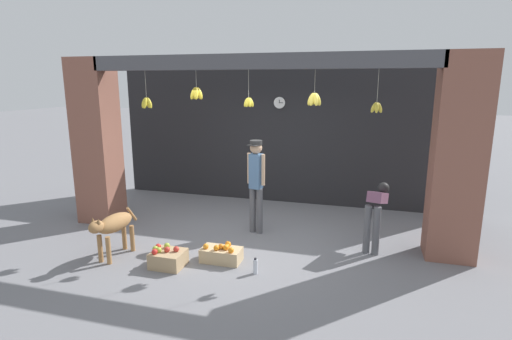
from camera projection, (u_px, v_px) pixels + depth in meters
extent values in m
plane|color=slate|center=(250.00, 242.00, 6.70)|extent=(60.00, 60.00, 0.00)
cube|color=#232326|center=(282.00, 133.00, 8.70)|extent=(7.47, 0.12, 3.06)
cube|color=brown|center=(97.00, 142.00, 7.48)|extent=(0.70, 0.60, 3.06)
cube|color=brown|center=(457.00, 159.00, 5.84)|extent=(0.70, 0.60, 3.06)
cube|color=#4C4C51|center=(252.00, 62.00, 6.18)|extent=(5.57, 0.24, 0.24)
cylinder|color=#B2AD99|center=(146.00, 84.00, 6.77)|extent=(0.01, 0.01, 0.45)
ellipsoid|color=yellow|center=(149.00, 103.00, 6.82)|extent=(0.13, 0.07, 0.20)
ellipsoid|color=yellow|center=(148.00, 103.00, 6.88)|extent=(0.07, 0.13, 0.20)
ellipsoid|color=yellow|center=(144.00, 103.00, 6.85)|extent=(0.13, 0.07, 0.20)
ellipsoid|color=yellow|center=(145.00, 103.00, 6.79)|extent=(0.07, 0.13, 0.20)
cylinder|color=#B2AD99|center=(196.00, 79.00, 6.49)|extent=(0.01, 0.01, 0.28)
ellipsoid|color=yellow|center=(200.00, 93.00, 6.52)|extent=(0.14, 0.08, 0.22)
ellipsoid|color=yellow|center=(199.00, 93.00, 6.58)|extent=(0.10, 0.14, 0.22)
ellipsoid|color=yellow|center=(195.00, 93.00, 6.58)|extent=(0.13, 0.12, 0.23)
ellipsoid|color=yellow|center=(193.00, 94.00, 6.52)|extent=(0.13, 0.12, 0.23)
ellipsoid|color=yellow|center=(196.00, 94.00, 6.48)|extent=(0.10, 0.14, 0.22)
cylinder|color=#B2AD99|center=(249.00, 84.00, 6.24)|extent=(0.01, 0.01, 0.43)
ellipsoid|color=yellow|center=(251.00, 102.00, 6.29)|extent=(0.11, 0.06, 0.16)
ellipsoid|color=yellow|center=(251.00, 102.00, 6.32)|extent=(0.09, 0.10, 0.17)
ellipsoid|color=yellow|center=(249.00, 102.00, 6.34)|extent=(0.07, 0.10, 0.17)
ellipsoid|color=yellow|center=(247.00, 102.00, 6.33)|extent=(0.10, 0.08, 0.17)
ellipsoid|color=yellow|center=(246.00, 102.00, 6.29)|extent=(0.10, 0.08, 0.17)
ellipsoid|color=yellow|center=(247.00, 102.00, 6.27)|extent=(0.07, 0.10, 0.17)
ellipsoid|color=yellow|center=(250.00, 102.00, 6.26)|extent=(0.09, 0.10, 0.17)
cylinder|color=#B2AD99|center=(315.00, 81.00, 6.03)|extent=(0.01, 0.01, 0.35)
ellipsoid|color=yellow|center=(318.00, 99.00, 6.07)|extent=(0.14, 0.08, 0.22)
ellipsoid|color=yellow|center=(316.00, 99.00, 6.12)|extent=(0.11, 0.13, 0.22)
ellipsoid|color=yellow|center=(313.00, 99.00, 6.14)|extent=(0.11, 0.13, 0.22)
ellipsoid|color=yellow|center=(311.00, 99.00, 6.10)|extent=(0.14, 0.08, 0.22)
ellipsoid|color=yellow|center=(312.00, 99.00, 6.05)|extent=(0.11, 0.13, 0.22)
ellipsoid|color=yellow|center=(316.00, 99.00, 6.03)|extent=(0.11, 0.13, 0.22)
cylinder|color=#B2AD99|center=(378.00, 86.00, 5.75)|extent=(0.01, 0.01, 0.48)
ellipsoid|color=gold|center=(380.00, 108.00, 5.81)|extent=(0.11, 0.06, 0.17)
ellipsoid|color=gold|center=(377.00, 107.00, 5.86)|extent=(0.06, 0.11, 0.17)
ellipsoid|color=gold|center=(374.00, 108.00, 5.83)|extent=(0.11, 0.06, 0.17)
ellipsoid|color=gold|center=(377.00, 108.00, 5.78)|extent=(0.06, 0.11, 0.17)
ellipsoid|color=#9E7042|center=(115.00, 223.00, 6.04)|extent=(0.36, 0.70, 0.27)
cylinder|color=#9E7042|center=(109.00, 250.00, 5.86)|extent=(0.07, 0.07, 0.42)
cylinder|color=#9E7042|center=(100.00, 249.00, 5.92)|extent=(0.07, 0.07, 0.42)
cylinder|color=#9E7042|center=(132.00, 238.00, 6.31)|extent=(0.07, 0.07, 0.42)
cylinder|color=#9E7042|center=(124.00, 237.00, 6.38)|extent=(0.07, 0.07, 0.42)
ellipsoid|color=#9E7042|center=(96.00, 227.00, 5.70)|extent=(0.21, 0.27, 0.18)
cone|color=brown|center=(98.00, 221.00, 5.66)|extent=(0.06, 0.06, 0.08)
cone|color=brown|center=(93.00, 220.00, 5.70)|extent=(0.06, 0.06, 0.08)
cylinder|color=#9E7042|center=(132.00, 214.00, 6.37)|extent=(0.07, 0.21, 0.27)
cylinder|color=#56565B|center=(259.00, 211.00, 7.02)|extent=(0.11, 0.11, 0.81)
cylinder|color=#56565B|center=(253.00, 210.00, 7.08)|extent=(0.11, 0.11, 0.81)
cube|color=#4C7099|center=(256.00, 171.00, 6.90)|extent=(0.23, 0.21, 0.61)
cylinder|color=tan|center=(263.00, 170.00, 6.82)|extent=(0.06, 0.06, 0.54)
cylinder|color=tan|center=(249.00, 168.00, 6.96)|extent=(0.06, 0.06, 0.54)
sphere|color=tan|center=(256.00, 148.00, 6.81)|extent=(0.21, 0.21, 0.21)
cylinder|color=#2D2D2D|center=(256.00, 143.00, 6.79)|extent=(0.21, 0.21, 0.07)
cube|color=#2D2D2D|center=(253.00, 145.00, 6.71)|extent=(0.20, 0.15, 0.01)
cylinder|color=#56565B|center=(367.00, 229.00, 6.21)|extent=(0.11, 0.11, 0.78)
cylinder|color=#56565B|center=(376.00, 231.00, 6.14)|extent=(0.11, 0.11, 0.78)
cube|color=#754760|center=(378.00, 197.00, 6.30)|extent=(0.36, 0.61, 0.31)
sphere|color=black|center=(383.00, 188.00, 6.58)|extent=(0.19, 0.19, 0.19)
cube|color=tan|center=(221.00, 255.00, 5.96)|extent=(0.60, 0.33, 0.20)
sphere|color=orange|center=(228.00, 244.00, 6.00)|extent=(0.08, 0.08, 0.08)
sphere|color=orange|center=(227.00, 247.00, 5.92)|extent=(0.08, 0.08, 0.08)
sphere|color=orange|center=(226.00, 248.00, 5.88)|extent=(0.08, 0.08, 0.08)
sphere|color=orange|center=(228.00, 244.00, 6.02)|extent=(0.08, 0.08, 0.08)
sphere|color=orange|center=(206.00, 246.00, 5.93)|extent=(0.08, 0.08, 0.08)
sphere|color=orange|center=(216.00, 248.00, 5.88)|extent=(0.08, 0.08, 0.08)
sphere|color=orange|center=(231.00, 250.00, 5.79)|extent=(0.08, 0.08, 0.08)
sphere|color=orange|center=(221.00, 247.00, 5.92)|extent=(0.08, 0.08, 0.08)
cube|color=tan|center=(168.00, 259.00, 5.80)|extent=(0.46, 0.41, 0.23)
sphere|color=#99B238|center=(155.00, 249.00, 5.78)|extent=(0.08, 0.08, 0.08)
sphere|color=#99B238|center=(159.00, 250.00, 5.74)|extent=(0.08, 0.08, 0.08)
sphere|color=#99B238|center=(167.00, 246.00, 5.89)|extent=(0.08, 0.08, 0.08)
sphere|color=red|center=(155.00, 252.00, 5.68)|extent=(0.08, 0.08, 0.08)
sphere|color=red|center=(158.00, 246.00, 5.86)|extent=(0.08, 0.08, 0.08)
sphere|color=red|center=(176.00, 249.00, 5.77)|extent=(0.08, 0.08, 0.08)
sphere|color=red|center=(167.00, 250.00, 5.76)|extent=(0.08, 0.08, 0.08)
cylinder|color=silver|center=(255.00, 267.00, 5.58)|extent=(0.07, 0.07, 0.21)
cylinder|color=black|center=(255.00, 259.00, 5.55)|extent=(0.04, 0.04, 0.02)
cylinder|color=black|center=(280.00, 103.00, 8.51)|extent=(0.26, 0.01, 0.26)
cylinder|color=white|center=(279.00, 103.00, 8.50)|extent=(0.24, 0.02, 0.24)
cube|color=black|center=(279.00, 101.00, 8.48)|extent=(0.01, 0.01, 0.07)
cube|color=black|center=(281.00, 103.00, 8.47)|extent=(0.09, 0.01, 0.01)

